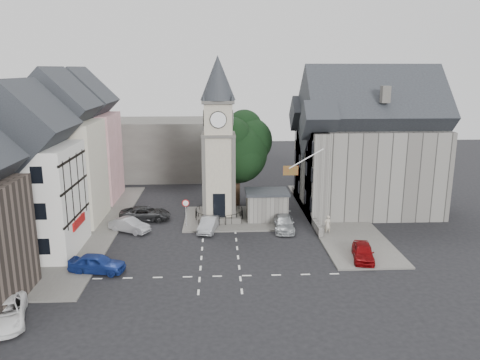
{
  "coord_description": "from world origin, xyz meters",
  "views": [
    {
      "loc": [
        -0.02,
        -37.61,
        15.07
      ],
      "look_at": [
        1.98,
        5.0,
        4.82
      ],
      "focal_mm": 35.0,
      "sensor_mm": 36.0,
      "label": 1
    }
  ],
  "objects_px": {
    "clock_tower": "(218,140)",
    "car_west_blue": "(97,263)",
    "car_east_red": "(363,252)",
    "pedestrian": "(327,225)",
    "stone_shelter": "(267,205)"
  },
  "relations": [
    {
      "from": "stone_shelter",
      "to": "pedestrian",
      "type": "bearing_deg",
      "value": -40.55
    },
    {
      "from": "clock_tower",
      "to": "pedestrian",
      "type": "distance_m",
      "value": 13.28
    },
    {
      "from": "car_west_blue",
      "to": "car_east_red",
      "type": "height_order",
      "value": "car_west_blue"
    },
    {
      "from": "car_east_red",
      "to": "clock_tower",
      "type": "bearing_deg",
      "value": 147.94
    },
    {
      "from": "car_east_red",
      "to": "pedestrian",
      "type": "relative_size",
      "value": 2.18
    },
    {
      "from": "car_east_red",
      "to": "pedestrian",
      "type": "xyz_separation_m",
      "value": [
        -1.49,
        6.05,
        0.24
      ]
    },
    {
      "from": "stone_shelter",
      "to": "car_east_red",
      "type": "height_order",
      "value": "stone_shelter"
    },
    {
      "from": "clock_tower",
      "to": "car_west_blue",
      "type": "bearing_deg",
      "value": -126.83
    },
    {
      "from": "clock_tower",
      "to": "car_east_red",
      "type": "distance_m",
      "value": 17.56
    },
    {
      "from": "clock_tower",
      "to": "pedestrian",
      "type": "bearing_deg",
      "value": -26.3
    },
    {
      "from": "clock_tower",
      "to": "pedestrian",
      "type": "relative_size",
      "value": 8.85
    },
    {
      "from": "clock_tower",
      "to": "car_west_blue",
      "type": "relative_size",
      "value": 3.83
    },
    {
      "from": "clock_tower",
      "to": "car_east_red",
      "type": "relative_size",
      "value": 4.05
    },
    {
      "from": "stone_shelter",
      "to": "car_west_blue",
      "type": "distance_m",
      "value": 18.41
    },
    {
      "from": "clock_tower",
      "to": "car_west_blue",
      "type": "xyz_separation_m",
      "value": [
        -9.25,
        -12.36,
        -7.4
      ]
    }
  ]
}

